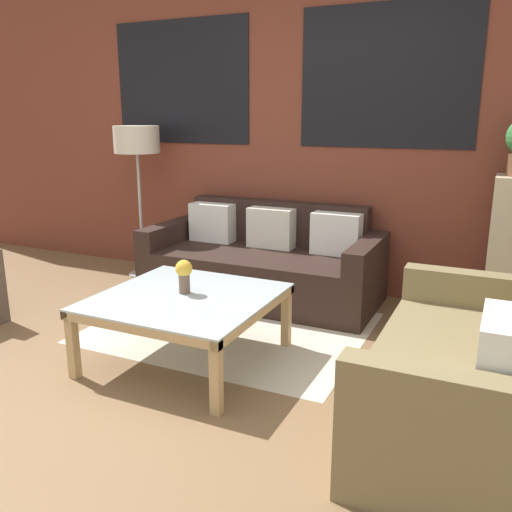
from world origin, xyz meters
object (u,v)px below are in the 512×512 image
settee_vintage (471,375)px  flower_vase (184,274)px  floor_lamp (137,146)px  couch_dark (264,264)px  coffee_table (186,304)px

settee_vintage → flower_vase: 1.72m
settee_vintage → floor_lamp: floor_lamp is taller
couch_dark → coffee_table: 1.36m
settee_vintage → floor_lamp: bearing=153.2°
couch_dark → coffee_table: (0.08, -1.35, 0.09)m
couch_dark → coffee_table: couch_dark is taller
floor_lamp → settee_vintage: bearing=-26.8°
settee_vintage → floor_lamp: (-3.06, 1.55, 0.92)m
coffee_table → flower_vase: (-0.03, 0.04, 0.18)m
couch_dark → floor_lamp: size_ratio=1.37×
couch_dark → floor_lamp: bearing=176.5°
floor_lamp → couch_dark: bearing=-3.5°
settee_vintage → coffee_table: 1.67m
couch_dark → settee_vintage: size_ratio=1.26×
settee_vintage → flower_vase: bearing=174.8°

